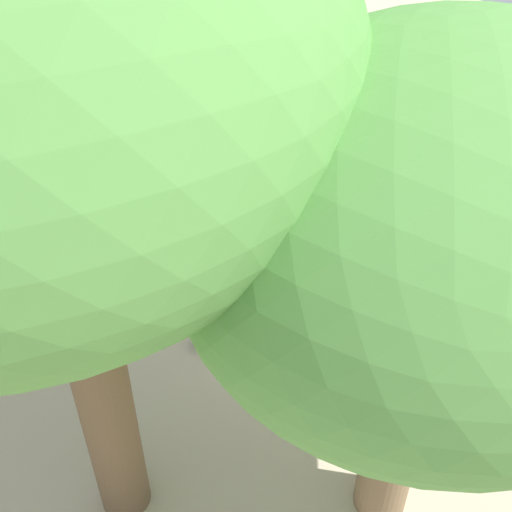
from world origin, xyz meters
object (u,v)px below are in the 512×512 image
(feed_bucket, at_px, (202,338))
(wooden_bench, at_px, (444,237))
(picnic_table_near, at_px, (483,376))
(market_stall_white, at_px, (66,139))
(elephant, at_px, (284,262))
(shade_tree_secondary, at_px, (438,226))
(shade_tree_main, at_px, (34,89))
(person_handler, at_px, (230,218))
(market_stall_red, at_px, (135,114))

(feed_bucket, bearing_deg, wooden_bench, -18.06)
(picnic_table_near, relative_size, market_stall_white, 0.80)
(elephant, xyz_separation_m, market_stall_white, (0.19, 8.71, 0.08))
(shade_tree_secondary, bearing_deg, market_stall_white, 77.40)
(elephant, bearing_deg, shade_tree_main, 9.94)
(market_stall_white, distance_m, feed_bucket, 8.78)
(person_handler, relative_size, market_stall_white, 0.64)
(person_handler, xyz_separation_m, market_stall_red, (2.18, 6.48, 0.19))
(shade_tree_secondary, distance_m, wooden_bench, 8.72)
(wooden_bench, relative_size, market_stall_red, 0.58)
(person_handler, bearing_deg, market_stall_white, -166.85)
(elephant, height_order, person_handler, elephant)
(elephant, distance_m, person_handler, 2.32)
(person_handler, xyz_separation_m, market_stall_white, (-0.42, 6.48, 0.19))
(market_stall_red, bearing_deg, market_stall_white, 180.00)
(wooden_bench, relative_size, picnic_table_near, 0.72)
(market_stall_red, relative_size, feed_bucket, 7.00)
(shade_tree_secondary, bearing_deg, picnic_table_near, -3.61)
(elephant, xyz_separation_m, market_stall_red, (2.79, 8.71, 0.08))
(elephant, xyz_separation_m, person_handler, (0.61, 2.23, -0.11))
(elephant, relative_size, shade_tree_secondary, 0.32)
(wooden_bench, distance_m, feed_bucket, 6.63)
(person_handler, height_order, picnic_table_near, person_handler)
(person_handler, height_order, feed_bucket, person_handler)
(shade_tree_main, height_order, feed_bucket, shade_tree_main)
(wooden_bench, bearing_deg, shade_tree_main, -102.83)
(shade_tree_main, relative_size, picnic_table_near, 4.50)
(market_stall_red, bearing_deg, picnic_table_near, -100.58)
(wooden_bench, xyz_separation_m, picnic_table_near, (-3.78, -2.79, 0.12))
(elephant, height_order, market_stall_red, market_stall_red)
(shade_tree_main, xyz_separation_m, picnic_table_near, (5.73, -3.18, -6.14))
(shade_tree_secondary, xyz_separation_m, market_stall_white, (2.92, 13.04, -4.10))
(shade_tree_main, relative_size, feed_bucket, 25.36)
(elephant, height_order, feed_bucket, elephant)
(shade_tree_secondary, height_order, feed_bucket, shade_tree_secondary)
(wooden_bench, bearing_deg, person_handler, -149.22)
(shade_tree_secondary, distance_m, market_stall_white, 13.98)
(wooden_bench, distance_m, picnic_table_near, 4.70)
(shade_tree_secondary, bearing_deg, elephant, 57.90)
(elephant, distance_m, shade_tree_secondary, 6.61)
(shade_tree_main, xyz_separation_m, market_stall_red, (8.20, 10.06, -5.58))
(elephant, xyz_separation_m, shade_tree_main, (-5.41, -1.35, 5.66))
(person_handler, relative_size, picnic_table_near, 0.80)
(wooden_bench, xyz_separation_m, feed_bucket, (-6.30, 2.05, -0.31))
(shade_tree_main, bearing_deg, feed_bucket, 27.37)
(shade_tree_secondary, height_order, market_stall_red, shade_tree_secondary)
(person_handler, relative_size, shade_tree_secondary, 0.22)
(elephant, distance_m, shade_tree_main, 7.95)
(picnic_table_near, bearing_deg, elephant, -57.25)
(elephant, height_order, picnic_table_near, elephant)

